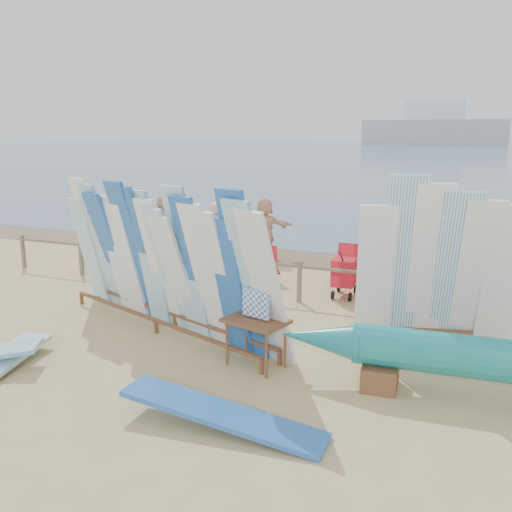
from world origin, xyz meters
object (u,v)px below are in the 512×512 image
at_px(beachgoer_2, 115,244).
at_px(beachgoer_5, 265,228).
at_px(side_surfboard_rack, 438,274).
at_px(vendor_table, 256,341).
at_px(beachgoer_7, 445,249).
at_px(beachgoer_9, 405,237).
at_px(main_surfboard_rack, 164,265).
at_px(beach_chair_left, 221,270).
at_px(beach_chair_right, 267,273).
at_px(beachgoer_1, 168,234).
at_px(beachgoer_0, 88,237).
at_px(beachgoer_extra_1, 126,218).
at_px(beachgoer_11, 164,220).
at_px(beachgoer_4, 248,249).
at_px(beachgoer_3, 218,236).
at_px(stroller, 345,276).
at_px(beachgoer_6, 385,251).
at_px(beachgoer_8, 369,260).
at_px(flat_board_d, 223,428).

bearing_deg(beachgoer_2, beachgoer_5, -133.52).
distance_m(side_surfboard_rack, vendor_table, 3.21).
height_order(side_surfboard_rack, beachgoer_7, side_surfboard_rack).
bearing_deg(vendor_table, beachgoer_9, 95.21).
bearing_deg(main_surfboard_rack, beach_chair_left, 119.20).
bearing_deg(beachgoer_5, beach_chair_right, 90.13).
bearing_deg(beachgoer_1, beachgoer_0, -21.69).
bearing_deg(vendor_table, beach_chair_right, 124.68).
relative_size(main_surfboard_rack, beachgoer_extra_1, 3.13).
bearing_deg(beachgoer_1, beach_chair_left, 127.54).
distance_m(beachgoer_7, beachgoer_11, 9.03).
distance_m(beachgoer_4, beachgoer_2, 3.77).
bearing_deg(main_surfboard_rack, beachgoer_0, 161.73).
height_order(vendor_table, beachgoer_7, beachgoer_7).
xyz_separation_m(beachgoer_7, beachgoer_11, (-8.96, 1.11, 0.03)).
distance_m(beachgoer_3, beachgoer_4, 1.73).
height_order(beachgoer_extra_1, beachgoer_4, beachgoer_4).
distance_m(stroller, beachgoer_6, 1.30).
height_order(main_surfboard_rack, beachgoer_0, main_surfboard_rack).
distance_m(beachgoer_7, beachgoer_9, 1.25).
height_order(stroller, beachgoer_6, beachgoer_6).
bearing_deg(vendor_table, side_surfboard_rack, 49.65).
bearing_deg(side_surfboard_rack, vendor_table, -159.39).
height_order(beachgoer_11, beachgoer_1, beachgoer_1).
distance_m(beachgoer_8, beachgoer_7, 2.53).
distance_m(main_surfboard_rack, beachgoer_6, 5.55).
distance_m(beach_chair_left, beachgoer_8, 3.69).
bearing_deg(main_surfboard_rack, side_surfboard_rack, 30.37).
bearing_deg(beachgoer_5, stroller, 113.97).
height_order(flat_board_d, beach_chair_right, beach_chair_right).
xyz_separation_m(beachgoer_7, beachgoer_extra_1, (-10.06, 0.54, 0.09)).
bearing_deg(beachgoer_4, beachgoer_11, 150.86).
relative_size(beachgoer_1, beachgoer_2, 1.22).
relative_size(beachgoer_3, beachgoer_1, 0.98).
distance_m(stroller, beachgoer_7, 3.10).
bearing_deg(beachgoer_1, flat_board_d, 93.54).
bearing_deg(beachgoer_1, stroller, 138.42).
bearing_deg(beachgoer_11, flat_board_d, 73.91).
bearing_deg(beachgoer_1, main_surfboard_rack, 88.45).
height_order(beach_chair_left, beachgoer_0, beachgoer_0).
height_order(main_surfboard_rack, beachgoer_1, main_surfboard_rack).
xyz_separation_m(flat_board_d, beachgoer_5, (-3.14, 9.10, 0.90)).
distance_m(stroller, beachgoer_5, 4.33).
bearing_deg(beachgoer_9, beachgoer_extra_1, 110.68).
distance_m(beachgoer_7, beachgoer_5, 5.14).
bearing_deg(side_surfboard_rack, beachgoer_9, 88.79).
height_order(beachgoer_5, beachgoer_11, beachgoer_5).
bearing_deg(flat_board_d, vendor_table, 9.47).
relative_size(beach_chair_left, beachgoer_1, 0.48).
relative_size(beach_chair_left, beachgoer_9, 0.50).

